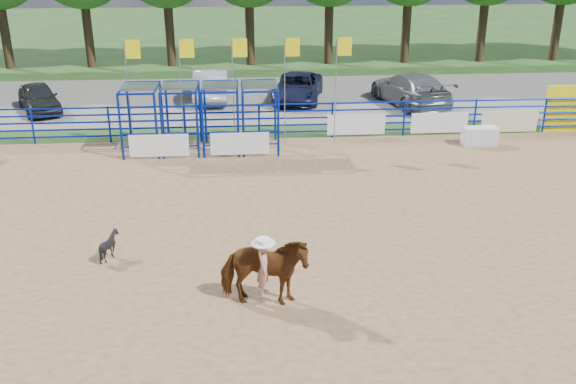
# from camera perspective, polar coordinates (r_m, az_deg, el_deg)

# --- Properties ---
(ground) EXTENTS (120.00, 120.00, 0.00)m
(ground) POSITION_cam_1_polar(r_m,az_deg,el_deg) (17.20, -1.39, -5.32)
(ground) COLOR #2D4E1F
(ground) RESTS_ON ground
(arena_dirt) EXTENTS (30.00, 20.00, 0.02)m
(arena_dirt) POSITION_cam_1_polar(r_m,az_deg,el_deg) (17.20, -1.39, -5.29)
(arena_dirt) COLOR #96714B
(arena_dirt) RESTS_ON ground
(gravel_strip) EXTENTS (40.00, 10.00, 0.01)m
(gravel_strip) POSITION_cam_1_polar(r_m,az_deg,el_deg) (33.21, -2.99, 8.33)
(gravel_strip) COLOR slate
(gravel_strip) RESTS_ON ground
(announcer_table) EXTENTS (1.36, 0.66, 0.72)m
(announcer_table) POSITION_cam_1_polar(r_m,az_deg,el_deg) (26.72, 16.66, 4.79)
(announcer_table) COLOR silver
(announcer_table) RESTS_ON arena_dirt
(horse_and_rider) EXTENTS (2.13, 1.18, 2.32)m
(horse_and_rider) POSITION_cam_1_polar(r_m,az_deg,el_deg) (14.44, -2.17, -6.88)
(horse_and_rider) COLOR brown
(horse_and_rider) RESTS_ON arena_dirt
(calf) EXTENTS (0.86, 0.82, 0.74)m
(calf) POSITION_cam_1_polar(r_m,az_deg,el_deg) (17.29, -15.59, -4.60)
(calf) COLOR black
(calf) RESTS_ON arena_dirt
(car_a) EXTENTS (3.04, 4.19, 1.33)m
(car_a) POSITION_cam_1_polar(r_m,az_deg,el_deg) (32.63, -21.27, 7.81)
(car_a) COLOR black
(car_a) RESTS_ON gravel_strip
(car_b) EXTENTS (1.66, 4.75, 1.57)m
(car_b) POSITION_cam_1_polar(r_m,az_deg,el_deg) (32.97, -6.84, 9.51)
(car_b) COLOR gray
(car_b) RESTS_ON gravel_strip
(car_c) EXTENTS (3.14, 5.14, 1.33)m
(car_c) POSITION_cam_1_polar(r_m,az_deg,el_deg) (32.57, 0.87, 9.29)
(car_c) COLOR black
(car_c) RESTS_ON gravel_strip
(car_d) EXTENTS (3.37, 5.87, 1.60)m
(car_d) POSITION_cam_1_polar(r_m,az_deg,el_deg) (32.20, 10.82, 9.00)
(car_d) COLOR #5B5B5D
(car_d) RESTS_ON gravel_strip
(perimeter_fence) EXTENTS (30.10, 20.10, 1.50)m
(perimeter_fence) POSITION_cam_1_polar(r_m,az_deg,el_deg) (16.87, -1.41, -3.06)
(perimeter_fence) COLOR #071E98
(perimeter_fence) RESTS_ON ground
(chute_assembly) EXTENTS (19.32, 2.41, 4.20)m
(chute_assembly) POSITION_cam_1_polar(r_m,az_deg,el_deg) (25.02, -6.90, 6.53)
(chute_assembly) COLOR #071E98
(chute_assembly) RESTS_ON ground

